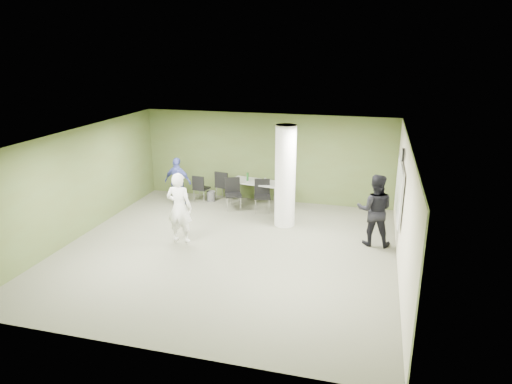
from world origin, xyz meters
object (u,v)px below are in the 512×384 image
(man_black, at_px, (375,210))
(woman_white, at_px, (179,208))
(folding_table, at_px, (256,183))
(chair_back_left, at_px, (200,186))
(man_blue, at_px, (178,182))

(man_black, bearing_deg, woman_white, 12.36)
(folding_table, bearing_deg, woman_white, -99.69)
(chair_back_left, height_order, man_blue, man_blue)
(chair_back_left, distance_m, woman_white, 3.16)
(folding_table, bearing_deg, chair_back_left, -165.55)
(woman_white, distance_m, man_black, 4.84)
(man_blue, bearing_deg, chair_back_left, -130.36)
(woman_white, xyz_separation_m, man_black, (4.72, 1.07, 0.01))
(chair_back_left, xyz_separation_m, man_black, (5.39, -1.99, 0.40))
(folding_table, distance_m, man_black, 4.18)
(chair_back_left, bearing_deg, folding_table, -167.08)
(chair_back_left, relative_size, woman_white, 0.48)
(folding_table, bearing_deg, man_blue, -154.40)
(folding_table, xyz_separation_m, man_black, (3.59, -2.14, 0.19))
(woman_white, height_order, man_blue, woman_white)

